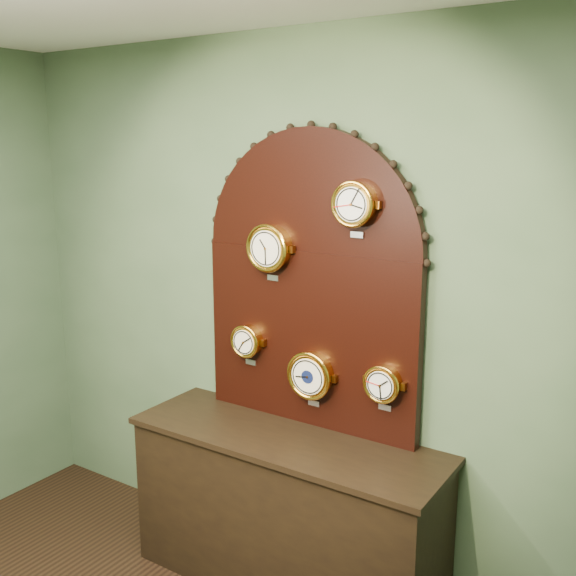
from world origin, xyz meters
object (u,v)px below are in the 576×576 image
Objects in this scene: hygrometer at (247,341)px; barometer at (311,375)px; display_board at (310,272)px; tide_clock at (383,384)px; arabic_clock at (354,204)px; shop_counter at (286,515)px; roman_clock at (269,248)px.

hygrometer reaches higher than barometer.
display_board is 6.47× the size of tide_clock.
barometer is at bearing -179.74° from tide_clock.
display_board is 5.75× the size of arabic_clock.
barometer is (0.40, -0.00, -0.11)m from hygrometer.
arabic_clock reaches higher than shop_counter.
hygrometer is at bearing 179.32° from roman_clock.
barometer is (0.25, -0.00, -0.62)m from roman_clock.
display_board is 5.09× the size of barometer.
roman_clock is at bearing 142.73° from shop_counter.
shop_counter is at bearing -90.00° from display_board.
hygrometer reaches higher than tide_clock.
display_board reaches higher than tide_clock.
shop_counter is at bearing -23.98° from hygrometer.
roman_clock reaches higher than hygrometer.
arabic_clock is 0.89m from barometer.
display_board is at bearing 171.61° from tide_clock.
hygrometer is (-0.62, 0.00, -0.75)m from arabic_clock.
hygrometer is (-0.35, -0.07, -0.40)m from display_board.
barometer is (0.05, -0.07, -0.51)m from display_board.
roman_clock reaches higher than barometer.
roman_clock is 0.98× the size of barometer.
display_board is at bearing 166.37° from arabic_clock.
display_board reaches higher than hygrometer.
tide_clock is (0.44, 0.15, 0.75)m from shop_counter.
display_board is 0.45m from arabic_clock.
tide_clock is at bearing 19.20° from shop_counter.
arabic_clock is 0.89× the size of barometer.
hygrometer is 0.80m from tide_clock.
arabic_clock is at bearing 0.25° from barometer.
hygrometer is at bearing 179.91° from arabic_clock.
arabic_clock reaches higher than barometer.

